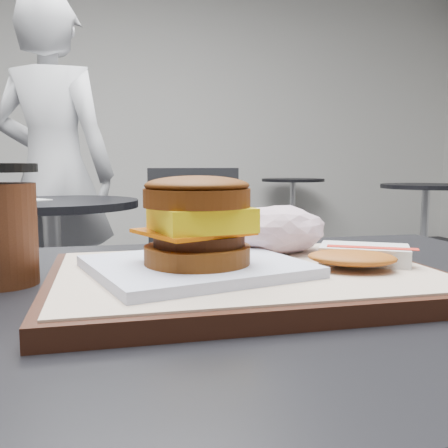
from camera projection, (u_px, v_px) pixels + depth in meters
serving_tray at (245, 278)px, 0.50m from camera, size 0.38×0.28×0.02m
breakfast_sandwich at (197, 232)px, 0.47m from camera, size 0.23×0.21×0.09m
hash_brown at (359, 256)px, 0.51m from camera, size 0.14×0.12×0.02m
crumpled_wrapper at (275, 229)px, 0.59m from camera, size 0.12×0.10×0.05m
coffee_cup at (0, 228)px, 0.51m from camera, size 0.08×0.08×0.12m
neighbor_table at (53, 249)px, 2.04m from camera, size 0.70×0.70×0.75m
napkin at (31, 200)px, 2.01m from camera, size 0.17×0.17×0.00m
neighbor_chair at (167, 253)px, 2.19m from camera, size 0.60×0.42×0.88m
patron at (54, 174)px, 2.46m from camera, size 0.73×0.62×1.70m
bg_table_near at (425, 209)px, 3.74m from camera, size 0.66×0.66×0.75m
bg_table_far at (293, 196)px, 5.29m from camera, size 0.66×0.66×0.75m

